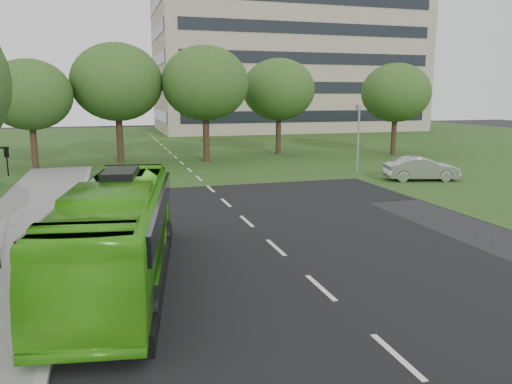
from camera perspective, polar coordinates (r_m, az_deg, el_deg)
ground at (r=16.43m, az=4.55°, el=-8.39°), size 160.00×160.00×0.00m
street_surfaces at (r=37.96m, az=-8.37°, el=2.68°), size 120.00×120.00×0.15m
office_building at (r=81.54m, az=3.50°, el=15.95°), size 40.10×20.10×25.00m
tree_park_a at (r=40.52m, az=-24.44°, el=10.08°), size 6.07×6.07×8.06m
tree_park_b at (r=42.37m, az=-15.61°, el=11.98°), size 7.30×7.30×9.58m
tree_park_c at (r=41.73m, az=-5.83°, el=12.25°), size 7.09×7.09×9.42m
tree_park_d at (r=46.72m, az=2.61°, el=11.61°), size 6.64×6.64×8.78m
tree_park_e at (r=47.91m, az=15.70°, el=10.86°), size 6.24×6.24×8.32m
bus at (r=15.26m, az=-15.51°, el=-4.44°), size 4.18×10.94×2.97m
sedan at (r=34.01m, az=18.36°, el=2.55°), size 4.96×2.72×1.55m
camera_pole at (r=36.76m, az=11.65°, el=7.10°), size 0.43×0.39×4.78m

